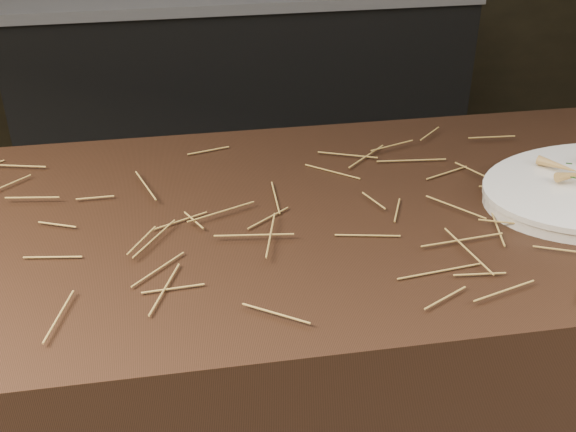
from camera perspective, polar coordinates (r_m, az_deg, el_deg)
name	(u,v)px	position (r m, az deg, el deg)	size (l,w,h in m)	color
main_counter	(194,420)	(1.47, -7.42, -15.70)	(2.40, 0.70, 0.90)	black
back_counter	(241,85)	(3.11, -3.75, 10.30)	(1.82, 0.62, 0.84)	black
straw_bedding	(175,219)	(1.19, -8.89, -0.27)	(1.40, 0.60, 0.02)	olive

